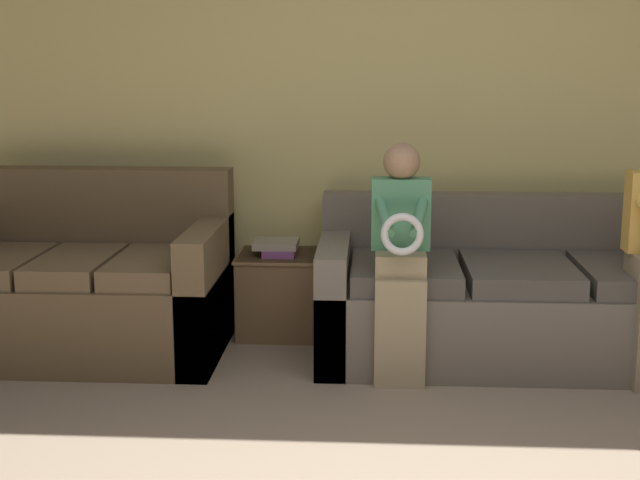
{
  "coord_description": "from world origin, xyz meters",
  "views": [
    {
      "loc": [
        -0.15,
        -2.55,
        1.57
      ],
      "look_at": [
        -0.4,
        1.63,
        0.73
      ],
      "focal_mm": 50.0,
      "sensor_mm": 36.0,
      "label": 1
    }
  ],
  "objects_px": {
    "book_stack": "(278,247)",
    "couch_side": "(86,289)",
    "child_left_seated": "(401,250)",
    "couch_main": "(513,300)",
    "side_shelf": "(279,292)"
  },
  "relations": [
    {
      "from": "couch_side",
      "to": "book_stack",
      "type": "relative_size",
      "value": 5.15
    },
    {
      "from": "side_shelf",
      "to": "book_stack",
      "type": "relative_size",
      "value": 1.63
    },
    {
      "from": "book_stack",
      "to": "couch_side",
      "type": "bearing_deg",
      "value": -160.52
    },
    {
      "from": "child_left_seated",
      "to": "side_shelf",
      "type": "xyz_separation_m",
      "value": [
        -0.68,
        0.71,
        -0.41
      ]
    },
    {
      "from": "side_shelf",
      "to": "couch_main",
      "type": "bearing_deg",
      "value": -13.18
    },
    {
      "from": "child_left_seated",
      "to": "book_stack",
      "type": "xyz_separation_m",
      "value": [
        -0.68,
        0.71,
        -0.14
      ]
    },
    {
      "from": "couch_side",
      "to": "book_stack",
      "type": "bearing_deg",
      "value": 19.48
    },
    {
      "from": "couch_main",
      "to": "book_stack",
      "type": "relative_size",
      "value": 7.11
    },
    {
      "from": "couch_side",
      "to": "side_shelf",
      "type": "height_order",
      "value": "couch_side"
    },
    {
      "from": "couch_side",
      "to": "child_left_seated",
      "type": "distance_m",
      "value": 1.77
    },
    {
      "from": "child_left_seated",
      "to": "book_stack",
      "type": "distance_m",
      "value": 1.0
    },
    {
      "from": "couch_main",
      "to": "couch_side",
      "type": "xyz_separation_m",
      "value": [
        -2.34,
        -0.05,
        0.04
      ]
    },
    {
      "from": "side_shelf",
      "to": "book_stack",
      "type": "distance_m",
      "value": 0.27
    },
    {
      "from": "side_shelf",
      "to": "book_stack",
      "type": "bearing_deg",
      "value": 128.8
    },
    {
      "from": "couch_main",
      "to": "book_stack",
      "type": "distance_m",
      "value": 1.36
    }
  ]
}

